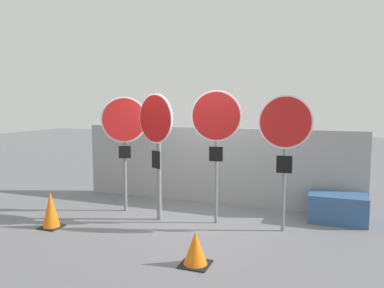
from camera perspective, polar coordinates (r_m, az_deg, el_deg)
ground_plane at (r=7.30m, az=0.39°, el=-11.28°), size 40.00×40.00×0.00m
fence_back at (r=8.23m, az=3.33°, el=-3.30°), size 6.22×0.12×1.67m
stop_sign_0 at (r=7.57m, az=-10.27°, el=2.47°), size 0.77×0.54×2.33m
stop_sign_1 at (r=6.92m, az=-5.45°, el=1.78°), size 0.84×0.41×2.38m
stop_sign_2 at (r=6.67m, az=3.70°, el=3.01°), size 0.91×0.17×2.43m
stop_sign_3 at (r=6.43m, az=14.01°, el=1.94°), size 0.90×0.14×2.34m
traffic_cone_0 at (r=7.16m, az=-20.72°, el=-9.38°), size 0.36×0.36×0.65m
traffic_cone_1 at (r=5.27m, az=0.52°, el=-15.65°), size 0.39×0.39×0.47m
storage_crate at (r=7.53m, az=21.28°, el=-9.08°), size 1.03×0.64×0.52m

